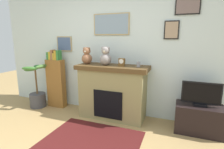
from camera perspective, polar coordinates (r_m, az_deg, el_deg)
back_wall at (r=3.63m, az=-0.81°, el=8.11°), size 5.20×0.15×2.60m
fireplace at (r=3.42m, az=0.21°, el=-5.48°), size 1.36×0.57×1.03m
bookshelf at (r=4.12m, az=-17.70°, el=-2.02°), size 0.41×0.16×1.29m
potted_plant at (r=4.31m, az=-23.02°, el=-5.33°), size 0.46×0.54×0.98m
tv_stand at (r=3.30m, az=26.19°, el=-12.81°), size 0.72×0.40×0.47m
television at (r=3.15m, az=26.89°, el=-5.81°), size 0.58×0.14×0.39m
area_rug at (r=2.87m, az=-6.92°, el=-20.70°), size 1.46×1.13×0.01m
candle_jar at (r=3.14m, az=8.58°, el=3.24°), size 0.06×0.06×0.09m
mantel_clock at (r=3.21m, az=3.20°, el=4.00°), size 0.11×0.08×0.14m
teddy_bear_cream at (r=3.49m, az=-8.16°, el=5.82°), size 0.21×0.21×0.33m
teddy_bear_brown at (r=3.32m, az=-2.07°, el=5.77°), size 0.22×0.22×0.35m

